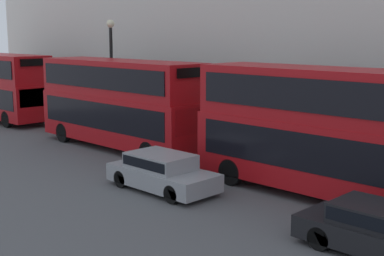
% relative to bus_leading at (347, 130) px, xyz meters
% --- Properties ---
extents(bus_leading, '(2.59, 11.29, 4.46)m').
position_rel_bus_leading_xyz_m(bus_leading, '(0.00, 0.00, 0.00)').
color(bus_leading, '#A80F14').
rests_on(bus_leading, ground).
extents(bus_second_in_queue, '(2.59, 10.01, 4.34)m').
position_rel_bus_leading_xyz_m(bus_second_in_queue, '(0.00, 12.13, -0.06)').
color(bus_second_in_queue, '#A80F14').
rests_on(bus_second_in_queue, ground).
extents(car_hatchback, '(1.86, 4.27, 1.34)m').
position_rel_bus_leading_xyz_m(car_hatchback, '(-3.40, 5.39, -1.74)').
color(car_hatchback, gray).
rests_on(car_hatchback, ground).
extents(street_lamp, '(0.44, 0.44, 6.36)m').
position_rel_bus_leading_xyz_m(street_lamp, '(2.09, 15.53, 1.48)').
color(street_lamp, black).
rests_on(street_lamp, ground).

